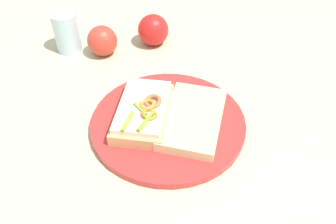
{
  "coord_description": "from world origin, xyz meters",
  "views": [
    {
      "loc": [
        -0.34,
        -0.3,
        0.46
      ],
      "look_at": [
        0.0,
        0.0,
        0.03
      ],
      "focal_mm": 35.99,
      "sensor_mm": 36.0,
      "label": 1
    }
  ],
  "objects_px": {
    "plate": "(168,123)",
    "drinking_glass": "(67,32)",
    "apple_1": "(153,30)",
    "apple_0": "(102,41)",
    "bread_slice_side": "(193,118)",
    "sandwich": "(143,111)"
  },
  "relations": [
    {
      "from": "drinking_glass",
      "to": "apple_0",
      "type": "bearing_deg",
      "value": -60.71
    },
    {
      "from": "sandwich",
      "to": "apple_1",
      "type": "bearing_deg",
      "value": 6.36
    },
    {
      "from": "bread_slice_side",
      "to": "sandwich",
      "type": "bearing_deg",
      "value": 96.55
    },
    {
      "from": "apple_0",
      "to": "drinking_glass",
      "type": "relative_size",
      "value": 0.75
    },
    {
      "from": "bread_slice_side",
      "to": "apple_1",
      "type": "relative_size",
      "value": 2.25
    },
    {
      "from": "apple_0",
      "to": "drinking_glass",
      "type": "xyz_separation_m",
      "value": [
        -0.04,
        0.08,
        0.01
      ]
    },
    {
      "from": "plate",
      "to": "drinking_glass",
      "type": "height_order",
      "value": "drinking_glass"
    },
    {
      "from": "plate",
      "to": "bread_slice_side",
      "type": "height_order",
      "value": "bread_slice_side"
    },
    {
      "from": "sandwich",
      "to": "drinking_glass",
      "type": "bearing_deg",
      "value": 45.36
    },
    {
      "from": "plate",
      "to": "sandwich",
      "type": "xyz_separation_m",
      "value": [
        -0.03,
        0.04,
        0.02
      ]
    },
    {
      "from": "plate",
      "to": "bread_slice_side",
      "type": "relative_size",
      "value": 1.69
    },
    {
      "from": "sandwich",
      "to": "drinking_glass",
      "type": "height_order",
      "value": "drinking_glass"
    },
    {
      "from": "bread_slice_side",
      "to": "apple_1",
      "type": "bearing_deg",
      "value": 29.72
    },
    {
      "from": "sandwich",
      "to": "bread_slice_side",
      "type": "height_order",
      "value": "sandwich"
    },
    {
      "from": "bread_slice_side",
      "to": "apple_1",
      "type": "height_order",
      "value": "apple_1"
    },
    {
      "from": "bread_slice_side",
      "to": "drinking_glass",
      "type": "height_order",
      "value": "drinking_glass"
    },
    {
      "from": "sandwich",
      "to": "apple_1",
      "type": "relative_size",
      "value": 2.41
    },
    {
      "from": "apple_0",
      "to": "plate",
      "type": "bearing_deg",
      "value": -106.18
    },
    {
      "from": "sandwich",
      "to": "apple_0",
      "type": "relative_size",
      "value": 2.58
    },
    {
      "from": "bread_slice_side",
      "to": "drinking_glass",
      "type": "distance_m",
      "value": 0.4
    },
    {
      "from": "plate",
      "to": "apple_1",
      "type": "relative_size",
      "value": 3.79
    },
    {
      "from": "plate",
      "to": "drinking_glass",
      "type": "bearing_deg",
      "value": 83.94
    }
  ]
}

